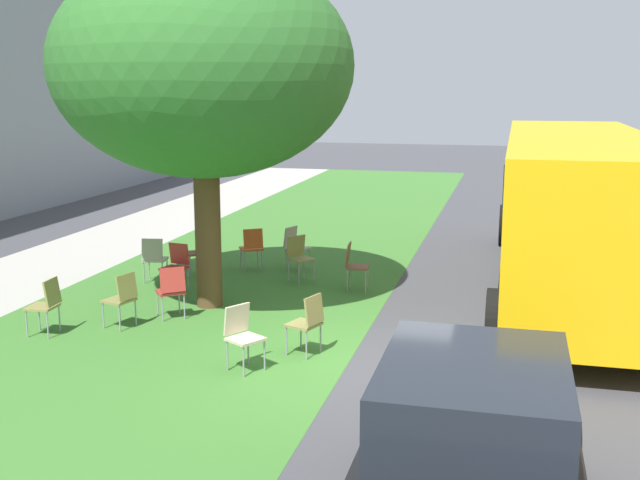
# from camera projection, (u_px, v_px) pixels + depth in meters

# --- Properties ---
(ground) EXTENTS (80.00, 80.00, 0.00)m
(ground) POSITION_uv_depth(u_px,v_px,m) (365.00, 361.00, 10.83)
(ground) COLOR #424247
(grass_verge) EXTENTS (48.00, 6.00, 0.01)m
(grass_verge) POSITION_uv_depth(u_px,v_px,m) (152.00, 343.00, 11.59)
(grass_verge) COLOR #3D752D
(grass_verge) RESTS_ON ground
(street_tree) EXTENTS (4.94, 4.94, 5.88)m
(street_tree) POSITION_uv_depth(u_px,v_px,m) (203.00, 67.00, 12.76)
(street_tree) COLOR brown
(street_tree) RESTS_ON ground
(chair_0) EXTENTS (0.53, 0.53, 0.88)m
(chair_0) POSITION_uv_depth(u_px,v_px,m) (308.00, 320.00, 10.98)
(chair_0) COLOR olive
(chair_0) RESTS_ON ground
(chair_1) EXTENTS (0.58, 0.58, 0.88)m
(chair_1) POSITION_uv_depth(u_px,v_px,m) (252.00, 246.00, 16.03)
(chair_1) COLOR #C64C1E
(chair_1) RESTS_ON ground
(chair_2) EXTENTS (0.45, 0.46, 0.88)m
(chair_2) POSITION_uv_depth(u_px,v_px,m) (354.00, 263.00, 14.49)
(chair_2) COLOR brown
(chair_2) RESTS_ON ground
(chair_3) EXTENTS (0.58, 0.59, 0.88)m
(chair_3) POSITION_uv_depth(u_px,v_px,m) (299.00, 255.00, 15.18)
(chair_3) COLOR olive
(chair_3) RESTS_ON ground
(chair_4) EXTENTS (0.51, 0.51, 0.88)m
(chair_4) POSITION_uv_depth(u_px,v_px,m) (122.00, 296.00, 12.21)
(chair_4) COLOR olive
(chair_4) RESTS_ON ground
(chair_5) EXTENTS (0.53, 0.54, 0.88)m
(chair_5) POSITION_uv_depth(u_px,v_px,m) (295.00, 245.00, 16.13)
(chair_5) COLOR #ADA393
(chair_5) RESTS_ON ground
(chair_6) EXTENTS (0.58, 0.58, 0.88)m
(chair_6) POSITION_uv_depth(u_px,v_px,m) (199.00, 249.00, 15.70)
(chair_6) COLOR brown
(chair_6) RESTS_ON ground
(chair_7) EXTENTS (0.45, 0.45, 0.88)m
(chair_7) POSITION_uv_depth(u_px,v_px,m) (46.00, 302.00, 11.87)
(chair_7) COLOR olive
(chair_7) RESTS_ON ground
(chair_8) EXTENTS (0.57, 0.57, 0.88)m
(chair_8) POSITION_uv_depth(u_px,v_px,m) (242.00, 332.00, 10.43)
(chair_8) COLOR beige
(chair_8) RESTS_ON ground
(chair_9) EXTENTS (0.48, 0.48, 0.88)m
(chair_9) POSITION_uv_depth(u_px,v_px,m) (154.00, 256.00, 15.03)
(chair_9) COLOR #ADA393
(chair_9) RESTS_ON ground
(chair_10) EXTENTS (0.59, 0.58, 0.88)m
(chair_10) POSITION_uv_depth(u_px,v_px,m) (171.00, 288.00, 12.69)
(chair_10) COLOR #B7332D
(chair_10) RESTS_ON ground
(chair_11) EXTENTS (0.49, 0.48, 0.88)m
(chair_11) POSITION_uv_depth(u_px,v_px,m) (176.00, 263.00, 14.43)
(chair_11) COLOR #B7332D
(chair_11) RESTS_ON ground
(parked_car) EXTENTS (3.70, 1.92, 1.65)m
(parked_car) POSITION_uv_depth(u_px,v_px,m) (472.00, 453.00, 6.32)
(parked_car) COLOR black
(parked_car) RESTS_ON ground
(school_bus) EXTENTS (10.40, 2.80, 2.88)m
(school_bus) POSITION_uv_depth(u_px,v_px,m) (576.00, 196.00, 14.24)
(school_bus) COLOR yellow
(school_bus) RESTS_ON ground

